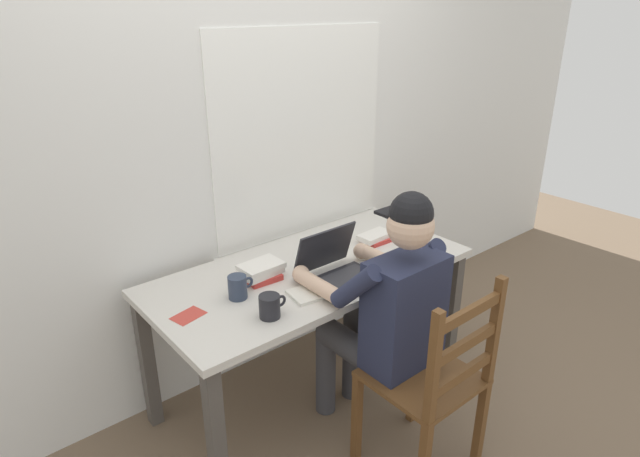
% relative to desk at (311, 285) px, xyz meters
% --- Properties ---
extents(ground_plane, '(8.00, 8.00, 0.00)m').
position_rel_desk_xyz_m(ground_plane, '(0.00, 0.00, -0.65)').
color(ground_plane, brown).
extents(back_wall, '(6.00, 0.08, 2.60)m').
position_rel_desk_xyz_m(back_wall, '(0.01, 0.45, 0.65)').
color(back_wall, silver).
rests_on(back_wall, ground).
extents(desk, '(1.58, 0.75, 0.74)m').
position_rel_desk_xyz_m(desk, '(0.00, 0.00, 0.00)').
color(desk, beige).
rests_on(desk, ground).
extents(seated_person, '(0.50, 0.60, 1.26)m').
position_rel_desk_xyz_m(seated_person, '(0.06, -0.45, 0.05)').
color(seated_person, '#232842').
rests_on(seated_person, ground).
extents(wooden_chair, '(0.42, 0.42, 0.96)m').
position_rel_desk_xyz_m(wooden_chair, '(0.06, -0.73, -0.18)').
color(wooden_chair, brown).
rests_on(wooden_chair, ground).
extents(laptop, '(0.33, 0.30, 0.23)m').
position_rel_desk_xyz_m(laptop, '(0.03, -0.16, 0.14)').
color(laptop, '#232328').
rests_on(laptop, desk).
extents(computer_mouse, '(0.06, 0.10, 0.03)m').
position_rel_desk_xyz_m(computer_mouse, '(0.28, -0.19, 0.11)').
color(computer_mouse, black).
rests_on(computer_mouse, desk).
extents(coffee_mug_white, '(0.12, 0.08, 0.10)m').
position_rel_desk_xyz_m(coffee_mug_white, '(0.51, -0.22, 0.14)').
color(coffee_mug_white, white).
rests_on(coffee_mug_white, desk).
extents(coffee_mug_dark, '(0.12, 0.08, 0.10)m').
position_rel_desk_xyz_m(coffee_mug_dark, '(-0.42, -0.02, 0.14)').
color(coffee_mug_dark, '#2D384C').
rests_on(coffee_mug_dark, desk).
extents(coffee_mug_spare, '(0.13, 0.09, 0.10)m').
position_rel_desk_xyz_m(coffee_mug_spare, '(-0.40, -0.23, 0.14)').
color(coffee_mug_spare, black).
rests_on(coffee_mug_spare, desk).
extents(book_stack_main, '(0.21, 0.15, 0.08)m').
position_rel_desk_xyz_m(book_stack_main, '(-0.25, 0.06, 0.13)').
color(book_stack_main, '#BC332D').
rests_on(book_stack_main, desk).
extents(book_stack_side, '(0.19, 0.12, 0.05)m').
position_rel_desk_xyz_m(book_stack_side, '(0.47, 0.02, 0.11)').
color(book_stack_side, '#BC332D').
rests_on(book_stack_side, desk).
extents(paper_pile_near_laptop, '(0.25, 0.17, 0.01)m').
position_rel_desk_xyz_m(paper_pile_near_laptop, '(-0.14, -0.20, 0.10)').
color(paper_pile_near_laptop, silver).
rests_on(paper_pile_near_laptop, desk).
extents(paper_pile_back_corner, '(0.23, 0.19, 0.01)m').
position_rel_desk_xyz_m(paper_pile_back_corner, '(0.30, -0.20, 0.09)').
color(paper_pile_back_corner, silver).
rests_on(paper_pile_back_corner, desk).
extents(landscape_photo_print, '(0.15, 0.12, 0.00)m').
position_rel_desk_xyz_m(landscape_photo_print, '(-0.66, -0.01, 0.09)').
color(landscape_photo_print, '#C63D33').
rests_on(landscape_photo_print, desk).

